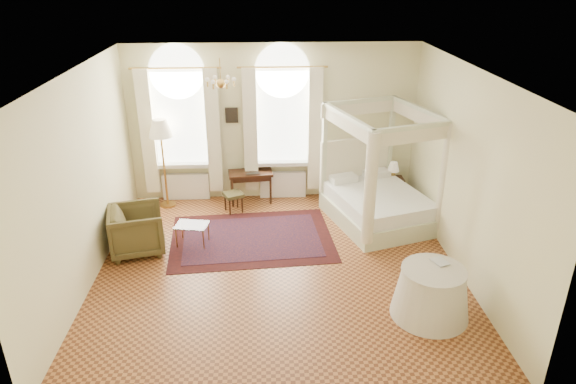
# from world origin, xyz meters

# --- Properties ---
(ground) EXTENTS (6.00, 6.00, 0.00)m
(ground) POSITION_xyz_m (0.00, 0.00, 0.00)
(ground) COLOR #A86330
(ground) RESTS_ON ground
(room_walls) EXTENTS (6.00, 6.00, 6.00)m
(room_walls) POSITION_xyz_m (0.00, 0.00, 1.98)
(room_walls) COLOR beige
(room_walls) RESTS_ON ground
(window_left) EXTENTS (1.62, 0.27, 3.29)m
(window_left) POSITION_xyz_m (-1.90, 2.87, 1.49)
(window_left) COLOR silver
(window_left) RESTS_ON room_walls
(window_right) EXTENTS (1.62, 0.27, 3.29)m
(window_right) POSITION_xyz_m (0.20, 2.87, 1.49)
(window_right) COLOR silver
(window_right) RESTS_ON room_walls
(chandelier) EXTENTS (0.51, 0.45, 0.50)m
(chandelier) POSITION_xyz_m (-0.90, 1.20, 2.91)
(chandelier) COLOR #AC8139
(chandelier) RESTS_ON room_walls
(wall_pictures) EXTENTS (2.54, 0.03, 0.39)m
(wall_pictures) POSITION_xyz_m (0.09, 2.97, 1.89)
(wall_pictures) COLOR black
(wall_pictures) RESTS_ON room_walls
(canopy_bed) EXTENTS (2.23, 2.48, 2.26)m
(canopy_bed) POSITION_xyz_m (2.03, 1.61, 0.51)
(canopy_bed) COLOR beige
(canopy_bed) RESTS_ON ground
(nightstand) EXTENTS (0.39, 0.35, 0.55)m
(nightstand) POSITION_xyz_m (2.56, 2.54, 0.27)
(nightstand) COLOR #321A0D
(nightstand) RESTS_ON ground
(nightstand_lamp) EXTENTS (0.25, 0.25, 0.36)m
(nightstand_lamp) POSITION_xyz_m (2.52, 2.54, 0.79)
(nightstand_lamp) COLOR #AC8139
(nightstand_lamp) RESTS_ON nightstand
(writing_desk) EXTENTS (0.96, 0.57, 0.69)m
(writing_desk) POSITION_xyz_m (-0.49, 2.70, 0.59)
(writing_desk) COLOR #321A0D
(writing_desk) RESTS_ON ground
(laptop) EXTENTS (0.33, 0.25, 0.02)m
(laptop) POSITION_xyz_m (-0.45, 2.61, 0.70)
(laptop) COLOR black
(laptop) RESTS_ON writing_desk
(stool) EXTENTS (0.47, 0.47, 0.41)m
(stool) POSITION_xyz_m (-0.85, 2.24, 0.34)
(stool) COLOR #46401E
(stool) RESTS_ON ground
(armchair) EXTENTS (1.10, 1.09, 0.84)m
(armchair) POSITION_xyz_m (-2.47, 0.71, 0.42)
(armchair) COLOR #473D1E
(armchair) RESTS_ON ground
(coffee_table) EXTENTS (0.64, 0.50, 0.40)m
(coffee_table) POSITION_xyz_m (-1.53, 0.91, 0.36)
(coffee_table) COLOR silver
(coffee_table) RESTS_ON ground
(floor_lamp) EXTENTS (0.49, 0.49, 1.89)m
(floor_lamp) POSITION_xyz_m (-2.27, 2.60, 1.61)
(floor_lamp) COLOR #AC8139
(floor_lamp) RESTS_ON ground
(oriental_rug) EXTENTS (3.13, 2.36, 0.01)m
(oriental_rug) POSITION_xyz_m (-0.46, 1.05, 0.01)
(oriental_rug) COLOR #3F110F
(oriental_rug) RESTS_ON ground
(side_table) EXTENTS (1.13, 1.13, 0.77)m
(side_table) POSITION_xyz_m (2.16, -1.36, 0.38)
(side_table) COLOR beige
(side_table) RESTS_ON ground
(book) EXTENTS (0.26, 0.30, 0.02)m
(book) POSITION_xyz_m (2.21, -1.22, 0.78)
(book) COLOR black
(book) RESTS_ON side_table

